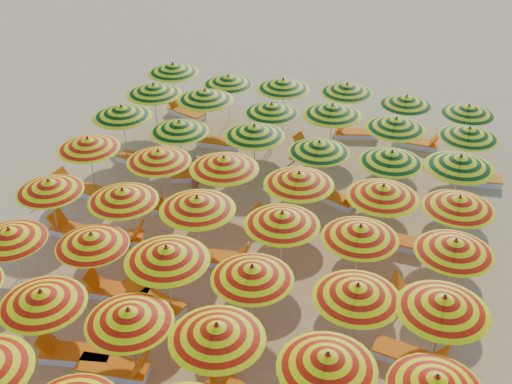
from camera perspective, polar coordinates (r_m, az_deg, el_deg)
ground at (r=19.53m, az=-0.42°, el=-4.72°), size 120.00×120.00×0.00m
umbrella_7 at (r=15.63m, az=-18.52°, el=-8.89°), size 2.11×2.11×2.16m
umbrella_8 at (r=14.71m, az=-11.24°, el=-10.74°), size 2.29×2.29×2.13m
umbrella_9 at (r=13.96m, az=-3.51°, el=-12.29°), size 2.64×2.64×2.25m
umbrella_10 at (r=13.47m, az=6.37°, el=-14.70°), size 2.26×2.26×2.22m
umbrella_11 at (r=13.66m, az=15.73°, el=-16.01°), size 2.12×2.12×2.08m
umbrella_12 at (r=18.13m, az=-21.05°, el=-3.55°), size 2.25×2.25×2.03m
umbrella_13 at (r=17.25m, az=-14.39°, el=-4.11°), size 2.15×2.15×2.06m
umbrella_14 at (r=16.03m, az=-7.95°, el=-5.46°), size 2.34×2.34×2.30m
umbrella_15 at (r=15.51m, az=-0.34°, el=-7.16°), size 2.44×2.44×2.16m
umbrella_16 at (r=15.10m, az=9.00°, el=-8.73°), size 2.59×2.59×2.21m
umbrella_17 at (r=15.14m, az=16.35°, el=-9.51°), size 2.78×2.78×2.26m
umbrella_18 at (r=19.79m, az=-17.90°, el=0.52°), size 2.47×2.47×2.10m
umbrella_19 at (r=18.69m, az=-11.76°, el=-0.27°), size 2.72×2.72×2.17m
umbrella_20 at (r=17.83m, az=-5.24°, el=-1.00°), size 2.55×2.55×2.29m
umbrella_21 at (r=17.27m, az=2.34°, el=-2.37°), size 2.77×2.77×2.21m
umbrella_22 at (r=17.02m, az=9.26°, el=-3.53°), size 2.51×2.51×2.18m
umbrella_23 at (r=17.11m, az=17.27°, el=-4.63°), size 2.59×2.59×2.15m
umbrella_24 at (r=21.70m, az=-14.70°, el=4.21°), size 2.50×2.50×2.18m
umbrella_25 at (r=20.47m, az=-8.66°, el=3.19°), size 2.43×2.43×2.19m
umbrella_26 at (r=19.65m, az=-2.85°, el=2.60°), size 2.30×2.30×2.32m
umbrella_27 at (r=18.99m, az=3.84°, el=1.22°), size 2.81×2.81×2.25m
umbrella_28 at (r=18.72m, az=11.23°, el=0.07°), size 2.50×2.50×2.24m
umbrella_29 at (r=18.87m, az=17.61°, el=-0.89°), size 2.55×2.55×2.16m
umbrella_30 at (r=23.46m, az=-11.84°, el=7.02°), size 2.31×2.31×2.28m
umbrella_31 at (r=22.29m, az=-6.83°, el=5.81°), size 2.36×2.36×2.16m
umbrella_32 at (r=21.70m, az=-0.15°, el=5.47°), size 2.72×2.72×2.23m
umbrella_33 at (r=20.95m, az=5.65°, el=4.02°), size 2.61×2.61×2.15m
umbrella_34 at (r=20.65m, az=11.96°, el=3.07°), size 2.32×2.32×2.18m
umbrella_35 at (r=20.71m, az=17.69°, el=2.58°), size 2.79×2.79×2.29m
umbrella_36 at (r=25.15m, az=-9.08°, el=9.02°), size 2.30×2.30×2.26m
umbrella_37 at (r=24.32m, az=-4.55°, el=8.60°), size 2.47×2.47×2.30m
umbrella_38 at (r=23.63m, az=1.41°, el=7.46°), size 2.23×2.23×2.08m
umbrella_39 at (r=23.23m, az=6.81°, el=7.27°), size 2.85×2.85×2.29m
umbrella_40 at (r=22.71m, az=12.32°, el=5.98°), size 2.31×2.31×2.24m
umbrella_41 at (r=22.93m, az=18.41°, el=5.04°), size 2.12×2.12×2.14m
umbrella_42 at (r=27.05m, az=-7.37°, el=10.85°), size 2.51×2.51×2.26m
umbrella_43 at (r=26.04m, az=-2.47°, el=9.92°), size 2.37×2.37×2.11m
umbrella_44 at (r=25.40m, az=2.43°, el=9.56°), size 2.23×2.23×2.22m
umbrella_45 at (r=25.36m, az=8.10°, el=9.12°), size 2.67×2.67×2.17m
umbrella_46 at (r=24.99m, az=13.21°, el=7.92°), size 2.37×2.37×2.03m
umbrella_47 at (r=24.83m, az=18.35°, el=6.96°), size 2.34×2.34×2.04m
lounger_4 at (r=16.60m, az=-15.82°, el=-13.67°), size 1.81×0.90×0.69m
lounger_5 at (r=16.04m, az=-12.42°, el=-15.09°), size 1.78×0.76×0.69m
lounger_9 at (r=18.06m, az=-12.25°, el=-8.61°), size 1.78×0.72×0.69m
lounger_10 at (r=17.56m, az=-9.06°, el=-9.59°), size 1.82×1.01×0.69m
lounger_11 at (r=16.36m, az=13.56°, el=-14.09°), size 1.81×0.89×0.69m
lounger_12 at (r=20.57m, az=-15.67°, el=-3.44°), size 1.78×0.76×0.69m
lounger_13 at (r=20.03m, az=-12.22°, el=-3.98°), size 1.82×1.00×0.69m
lounger_14 at (r=18.78m, az=-3.19°, el=-5.94°), size 1.79×0.80×0.69m
lounger_15 at (r=18.00m, az=14.45°, el=-9.14°), size 1.78×0.73×0.69m
lounger_16 at (r=22.77m, az=-15.52°, el=0.34°), size 1.80×0.81×0.69m
lounger_17 at (r=21.18m, az=-7.06°, el=-1.21°), size 1.83×1.15×0.69m
lounger_18 at (r=20.02m, az=1.92°, el=-3.15°), size 1.82×0.94×0.69m
lounger_19 at (r=19.88m, az=12.19°, el=-4.28°), size 1.76×0.66×0.69m
lounger_20 at (r=23.97m, az=-10.17°, el=2.79°), size 1.81×0.91×0.69m
lounger_21 at (r=22.79m, az=-5.32°, el=1.53°), size 1.82×1.20×0.69m
lounger_22 at (r=21.60m, az=6.85°, el=-0.47°), size 1.82×1.20×0.69m
lounger_23 at (r=24.84m, az=-3.17°, el=4.40°), size 1.74×0.61×0.69m
lounger_24 at (r=24.27m, az=5.21°, el=3.59°), size 1.83×1.09×0.69m
lounger_25 at (r=23.70m, az=18.89°, el=1.07°), size 1.79×0.77×0.69m
lounger_26 at (r=27.41m, az=-6.30°, el=7.05°), size 1.83×1.16×0.69m
lounger_27 at (r=25.81m, az=8.81°, el=5.17°), size 1.82×1.00×0.69m
lounger_28 at (r=25.55m, az=14.06°, el=4.25°), size 1.77×0.69×0.69m
beachgoer_b at (r=21.74m, az=-5.12°, el=1.58°), size 0.60×0.73×1.40m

